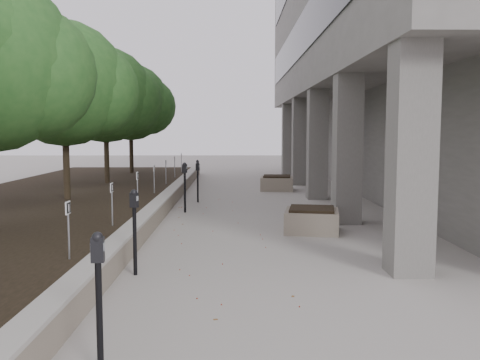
{
  "coord_description": "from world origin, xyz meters",
  "views": [
    {
      "loc": [
        0.35,
        -7.79,
        2.49
      ],
      "look_at": [
        0.51,
        6.08,
        1.17
      ],
      "focal_mm": 38.45,
      "sensor_mm": 36.0,
      "label": 1
    }
  ],
  "objects": [
    {
      "name": "planting_bed",
      "position": [
        -5.5,
        9.0,
        0.2
      ],
      "size": [
        7.0,
        26.0,
        0.4
      ],
      "primitive_type": "cube",
      "color": "black",
      "rests_on": "ground"
    },
    {
      "name": "crabapple_tree_5",
      "position": [
        -4.8,
        18.0,
        3.12
      ],
      "size": [
        4.6,
        4.0,
        5.44
      ],
      "primitive_type": null,
      "color": "#245420",
      "rests_on": "planting_bed"
    },
    {
      "name": "planter_back",
      "position": [
        2.16,
        13.76,
        0.31
      ],
      "size": [
        1.47,
        1.47,
        0.63
      ],
      "primitive_type": null,
      "rotation": [
        0.0,
        0.0,
        -0.1
      ],
      "color": "gray",
      "rests_on": "ground"
    },
    {
      "name": "parking_meter_3",
      "position": [
        -1.16,
        7.84,
        0.77
      ],
      "size": [
        0.18,
        0.16,
        1.54
      ],
      "primitive_type": null,
      "rotation": [
        0.0,
        0.0,
        -0.36
      ],
      "color": "black",
      "rests_on": "ground"
    },
    {
      "name": "parking_sign_3",
      "position": [
        -2.35,
        3.5,
        0.88
      ],
      "size": [
        0.04,
        0.22,
        0.96
      ],
      "primitive_type": null,
      "color": "black",
      "rests_on": "planting_bed"
    },
    {
      "name": "berry_scatter",
      "position": [
        -0.1,
        5.0,
        0.01
      ],
      "size": [
        3.3,
        14.1,
        0.02
      ],
      "primitive_type": null,
      "color": "#95250A",
      "rests_on": "ground"
    },
    {
      "name": "parking_sign_8",
      "position": [
        -2.35,
        18.5,
        0.88
      ],
      "size": [
        0.04,
        0.22,
        0.96
      ],
      "primitive_type": null,
      "color": "black",
      "rests_on": "planting_bed"
    },
    {
      "name": "retaining_wall",
      "position": [
        -1.82,
        9.0,
        0.25
      ],
      "size": [
        0.39,
        26.0,
        0.5
      ],
      "primitive_type": null,
      "color": "gray",
      "rests_on": "ground"
    },
    {
      "name": "ground",
      "position": [
        0.0,
        0.0,
        0.0
      ],
      "size": [
        90.0,
        90.0,
        0.0
      ],
      "primitive_type": "plane",
      "color": "gray",
      "rests_on": "ground"
    },
    {
      "name": "parking_sign_4",
      "position": [
        -2.35,
        6.5,
        0.88
      ],
      "size": [
        0.04,
        0.22,
        0.96
      ],
      "primitive_type": null,
      "color": "black",
      "rests_on": "planting_bed"
    },
    {
      "name": "parking_meter_4",
      "position": [
        -0.92,
        10.09,
        0.71
      ],
      "size": [
        0.17,
        0.14,
        1.42
      ],
      "primitive_type": null,
      "rotation": [
        0.0,
        0.0,
        -0.34
      ],
      "color": "black",
      "rests_on": "ground"
    },
    {
      "name": "parking_sign_7",
      "position": [
        -2.35,
        15.5,
        0.88
      ],
      "size": [
        0.04,
        0.22,
        0.96
      ],
      "primitive_type": null,
      "color": "black",
      "rests_on": "planting_bed"
    },
    {
      "name": "parking_meter_5",
      "position": [
        -1.22,
        14.23,
        0.63
      ],
      "size": [
        0.15,
        0.12,
        1.27
      ],
      "primitive_type": null,
      "rotation": [
        0.0,
        0.0,
        0.33
      ],
      "color": "black",
      "rests_on": "ground"
    },
    {
      "name": "parking_sign_2",
      "position": [
        -2.35,
        0.5,
        0.88
      ],
      "size": [
        0.04,
        0.22,
        0.96
      ],
      "primitive_type": null,
      "color": "black",
      "rests_on": "planting_bed"
    },
    {
      "name": "parking_meter_2",
      "position": [
        -1.36,
        0.96,
        0.75
      ],
      "size": [
        0.18,
        0.15,
        1.5
      ],
      "primitive_type": null,
      "rotation": [
        0.0,
        0.0,
        -0.35
      ],
      "color": "black",
      "rests_on": "ground"
    },
    {
      "name": "crabapple_tree_4",
      "position": [
        -4.8,
        13.0,
        3.12
      ],
      "size": [
        4.6,
        4.0,
        5.44
      ],
      "primitive_type": null,
      "color": "#245420",
      "rests_on": "planting_bed"
    },
    {
      "name": "brutalist_building",
      "position": [
        9.5,
        13.0,
        7.5
      ],
      "size": [
        13.1,
        26.0,
        15.0
      ],
      "primitive_type": null,
      "color": "slate",
      "rests_on": "ground"
    },
    {
      "name": "parking_sign_6",
      "position": [
        -2.35,
        12.5,
        0.88
      ],
      "size": [
        0.04,
        0.22,
        0.96
      ],
      "primitive_type": null,
      "color": "black",
      "rests_on": "planting_bed"
    },
    {
      "name": "planter_front",
      "position": [
        2.28,
        4.77,
        0.3
      ],
      "size": [
        1.5,
        1.5,
        0.6
      ],
      "primitive_type": null,
      "rotation": [
        0.0,
        0.0,
        -0.17
      ],
      "color": "gray",
      "rests_on": "ground"
    },
    {
      "name": "parking_meter_1",
      "position": [
        -1.02,
        -2.72,
        0.75
      ],
      "size": [
        0.15,
        0.12,
        1.49
      ],
      "primitive_type": null,
      "rotation": [
        0.0,
        0.0,
        0.07
      ],
      "color": "black",
      "rests_on": "ground"
    },
    {
      "name": "crabapple_tree_3",
      "position": [
        -4.8,
        8.0,
        3.12
      ],
      "size": [
        4.6,
        4.0,
        5.44
      ],
      "primitive_type": null,
      "color": "#245420",
      "rests_on": "planting_bed"
    },
    {
      "name": "parking_sign_5",
      "position": [
        -2.35,
        9.5,
        0.88
      ],
      "size": [
        0.04,
        0.22,
        0.96
      ],
      "primitive_type": null,
      "color": "black",
      "rests_on": "planting_bed"
    }
  ]
}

